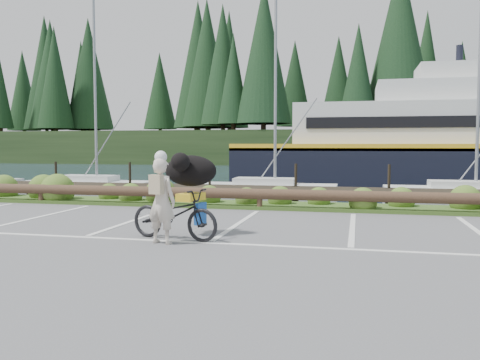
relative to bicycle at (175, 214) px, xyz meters
name	(u,v)px	position (x,y,z in m)	size (l,w,h in m)	color
ground	(215,239)	(0.76, 0.20, -0.50)	(72.00, 72.00, 0.00)	#535356
harbor_backdrop	(344,155)	(1.15, 78.66, -0.50)	(170.00, 160.00, 30.00)	#18293A
vegetation_strip	(264,205)	(0.76, 5.50, -0.45)	(34.00, 1.60, 0.10)	#3D5B21
log_rail	(260,210)	(0.76, 4.80, -0.50)	(32.00, 0.30, 0.60)	#443021
bicycle	(175,214)	(0.00, 0.00, 0.00)	(0.66, 1.90, 1.00)	black
cyclist	(161,201)	(-0.10, -0.43, 0.30)	(0.58, 0.38, 1.60)	beige
dog	(191,171)	(0.13, 0.59, 0.82)	(1.09, 0.53, 0.63)	black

